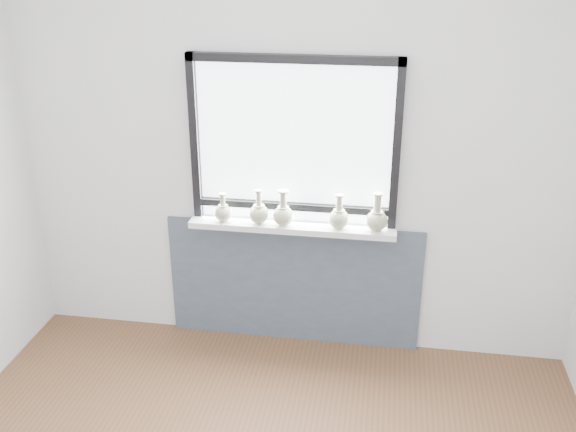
# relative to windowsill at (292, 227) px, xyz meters

# --- Properties ---
(back_wall) EXTENTS (3.60, 0.02, 2.60)m
(back_wall) POSITION_rel_windowsill_xyz_m (0.00, 0.10, 0.42)
(back_wall) COLOR silver
(back_wall) RESTS_ON ground
(apron_panel) EXTENTS (1.70, 0.03, 0.86)m
(apron_panel) POSITION_rel_windowsill_xyz_m (0.00, 0.07, -0.45)
(apron_panel) COLOR #475062
(apron_panel) RESTS_ON ground
(windowsill) EXTENTS (1.32, 0.18, 0.04)m
(windowsill) POSITION_rel_windowsill_xyz_m (0.00, 0.00, 0.00)
(windowsill) COLOR white
(windowsill) RESTS_ON apron_panel
(window) EXTENTS (1.30, 0.06, 1.05)m
(window) POSITION_rel_windowsill_xyz_m (0.00, 0.06, 0.56)
(window) COLOR black
(window) RESTS_ON windowsill
(vase_a) EXTENTS (0.11, 0.11, 0.19)m
(vase_a) POSITION_rel_windowsill_xyz_m (-0.44, -0.02, 0.08)
(vase_a) COLOR #A7AE8B
(vase_a) RESTS_ON windowsill
(vase_b) EXTENTS (0.13, 0.13, 0.22)m
(vase_b) POSITION_rel_windowsill_xyz_m (-0.21, -0.02, 0.09)
(vase_b) COLOR #A7AE8B
(vase_b) RESTS_ON windowsill
(vase_c) EXTENTS (0.13, 0.13, 0.23)m
(vase_c) POSITION_rel_windowsill_xyz_m (-0.05, -0.02, 0.10)
(vase_c) COLOR #A7AE8B
(vase_c) RESTS_ON windowsill
(vase_d) EXTENTS (0.13, 0.13, 0.22)m
(vase_d) POSITION_rel_windowsill_xyz_m (0.30, -0.02, 0.09)
(vase_d) COLOR #A7AE8B
(vase_d) RESTS_ON windowsill
(vase_e) EXTENTS (0.14, 0.14, 0.25)m
(vase_e) POSITION_rel_windowsill_xyz_m (0.53, -0.02, 0.10)
(vase_e) COLOR #A7AE8B
(vase_e) RESTS_ON windowsill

